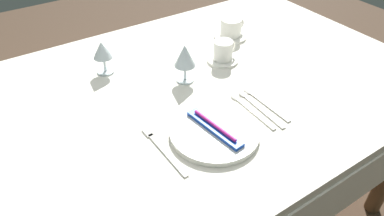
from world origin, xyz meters
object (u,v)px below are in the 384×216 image
dinner_plate (214,132)px  wine_glass_centre (185,57)px  fork_outer (162,149)px  coffee_cup_right (231,27)px  spoon_dessert (255,104)px  spoon_tea (261,100)px  spoon_soup (247,107)px  toothbrush_package (215,128)px  wine_glass_left (102,52)px  coffee_cup_left (224,50)px

dinner_plate → wine_glass_centre: wine_glass_centre is taller
fork_outer → dinner_plate: bearing=-10.5°
coffee_cup_right → dinner_plate: bearing=-132.5°
fork_outer → spoon_dessert: 0.36m
spoon_dessert → spoon_tea: (0.03, 0.01, 0.00)m
spoon_soup → spoon_dessert: size_ratio=0.95×
toothbrush_package → spoon_soup: toothbrush_package is taller
spoon_dessert → wine_glass_left: wine_glass_left is taller
spoon_dessert → fork_outer: bearing=-178.1°
spoon_soup → wine_glass_centre: size_ratio=1.49×
fork_outer → spoon_soup: size_ratio=1.07×
dinner_plate → coffee_cup_left: 0.43m
fork_outer → coffee_cup_left: coffee_cup_left is taller
toothbrush_package → fork_outer: 0.16m
spoon_tea → wine_glass_left: size_ratio=1.72×
fork_outer → spoon_tea: size_ratio=1.07×
spoon_tea → dinner_plate: bearing=-167.8°
toothbrush_package → dinner_plate: bearing=-76.0°
spoon_tea → coffee_cup_left: bearing=79.6°
toothbrush_package → fork_outer: bearing=169.5°
spoon_dessert → coffee_cup_left: coffee_cup_left is taller
toothbrush_package → coffee_cup_left: 0.42m
wine_glass_left → dinner_plate: bearing=-75.0°
spoon_tea → coffee_cup_left: (0.05, 0.27, 0.05)m
spoon_soup → spoon_tea: size_ratio=1.00×
coffee_cup_right → wine_glass_centre: bearing=-153.1°
spoon_dessert → spoon_soup: bearing=170.1°
wine_glass_left → coffee_cup_left: bearing=-23.2°
fork_outer → wine_glass_centre: (0.24, 0.26, 0.09)m
dinner_plate → fork_outer: dinner_plate is taller
coffee_cup_right → spoon_soup: bearing=-122.0°
spoon_tea → toothbrush_package: bearing=-167.8°
spoon_soup → toothbrush_package: bearing=-164.2°
spoon_tea → coffee_cup_right: coffee_cup_right is taller
spoon_dessert → wine_glass_centre: (-0.11, 0.25, 0.09)m
spoon_soup → spoon_dessert: 0.03m
spoon_soup → coffee_cup_left: 0.30m
spoon_dessert → spoon_tea: bearing=13.8°
toothbrush_package → spoon_dessert: size_ratio=0.96×
wine_glass_centre → spoon_dessert: bearing=-65.3°
coffee_cup_right → wine_glass_centre: wine_glass_centre is taller
wine_glass_left → spoon_tea: bearing=-51.3°
toothbrush_package → spoon_soup: size_ratio=1.01×
fork_outer → spoon_soup: 0.33m
toothbrush_package → fork_outer: toothbrush_package is taller
dinner_plate → spoon_dessert: size_ratio=1.20×
toothbrush_package → fork_outer: (-0.16, 0.03, -0.02)m
toothbrush_package → coffee_cup_right: size_ratio=1.88×
toothbrush_package → coffee_cup_right: coffee_cup_right is taller
coffee_cup_left → coffee_cup_right: size_ratio=0.87×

